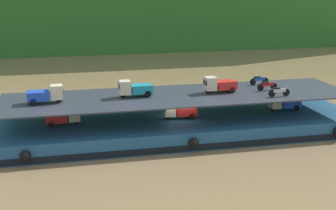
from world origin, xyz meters
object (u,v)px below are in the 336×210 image
at_px(mini_truck_upper_mid, 135,88).
at_px(motorcycle_upper_centre, 267,85).
at_px(cargo_barge, 179,127).
at_px(motorcycle_upper_port, 279,91).
at_px(mini_truck_upper_stern, 46,94).
at_px(motorcycle_upper_stbd, 259,80).
at_px(mini_truck_upper_fore, 219,84).
at_px(mini_truck_lower_mid, 284,103).
at_px(mini_truck_lower_aft, 180,110).
at_px(mini_truck_lower_stern, 63,116).

bearing_deg(mini_truck_upper_mid, motorcycle_upper_centre, -1.46).
height_order(cargo_barge, motorcycle_upper_port, motorcycle_upper_port).
distance_m(cargo_barge, mini_truck_upper_stern, 11.30).
bearing_deg(mini_truck_upper_stern, motorcycle_upper_port, -6.43).
bearing_deg(motorcycle_upper_stbd, mini_truck_upper_fore, -155.06).
height_order(cargo_barge, mini_truck_upper_stern, mini_truck_upper_stern).
relative_size(mini_truck_lower_mid, mini_truck_upper_stern, 0.98).
height_order(mini_truck_upper_stern, mini_truck_upper_fore, same).
bearing_deg(mini_truck_lower_aft, motorcycle_upper_centre, 0.57).
bearing_deg(mini_truck_lower_stern, mini_truck_upper_stern, -159.00).
bearing_deg(cargo_barge, mini_truck_upper_stern, -179.13).
bearing_deg(motorcycle_upper_centre, mini_truck_lower_aft, -179.43).
bearing_deg(cargo_barge, mini_truck_lower_stern, 178.13).
xyz_separation_m(mini_truck_upper_stern, motorcycle_upper_port, (18.62, -2.10, -0.26)).
bearing_deg(mini_truck_lower_aft, motorcycle_upper_stbd, 16.29).
height_order(mini_truck_lower_aft, mini_truck_lower_mid, same).
bearing_deg(mini_truck_lower_mid, mini_truck_lower_stern, -179.92).
relative_size(mini_truck_lower_aft, motorcycle_upper_stbd, 1.47).
relative_size(mini_truck_lower_aft, mini_truck_upper_fore, 1.00).
relative_size(mini_truck_upper_stern, motorcycle_upper_centre, 1.46).
relative_size(mini_truck_upper_stern, motorcycle_upper_stbd, 1.47).
bearing_deg(motorcycle_upper_stbd, motorcycle_upper_port, -92.92).
xyz_separation_m(mini_truck_lower_aft, mini_truck_upper_stern, (-10.77, -0.11, 2.00)).
bearing_deg(mini_truck_upper_fore, motorcycle_upper_centre, -2.29).
xyz_separation_m(mini_truck_upper_stern, motorcycle_upper_stbd, (18.85, 2.47, -0.26)).
relative_size(mini_truck_upper_stern, motorcycle_upper_port, 1.46).
height_order(mini_truck_lower_stern, motorcycle_upper_stbd, motorcycle_upper_stbd).
distance_m(mini_truck_lower_aft, mini_truck_lower_mid, 9.71).
relative_size(mini_truck_lower_aft, mini_truck_upper_mid, 1.00).
height_order(cargo_barge, mini_truck_lower_stern, mini_truck_lower_stern).
bearing_deg(cargo_barge, mini_truck_lower_mid, 1.99).
bearing_deg(mini_truck_lower_stern, motorcycle_upper_port, -8.42).
xyz_separation_m(mini_truck_lower_stern, mini_truck_upper_stern, (-1.24, -0.48, 2.00)).
distance_m(mini_truck_lower_aft, motorcycle_upper_centre, 8.04).
height_order(mini_truck_upper_mid, motorcycle_upper_port, mini_truck_upper_mid).
xyz_separation_m(mini_truck_upper_fore, motorcycle_upper_stbd, (4.54, 2.11, -0.26)).
relative_size(cargo_barge, mini_truck_upper_stern, 11.00).
bearing_deg(mini_truck_upper_stern, mini_truck_upper_fore, 1.44).
bearing_deg(mini_truck_upper_mid, cargo_barge, -4.94).
relative_size(mini_truck_lower_mid, mini_truck_upper_mid, 0.98).
bearing_deg(mini_truck_lower_stern, cargo_barge, -1.87).
distance_m(mini_truck_lower_mid, motorcycle_upper_stbd, 3.09).
relative_size(mini_truck_upper_fore, motorcycle_upper_port, 1.47).
height_order(cargo_barge, mini_truck_lower_aft, mini_truck_lower_aft).
relative_size(cargo_barge, mini_truck_lower_stern, 11.00).
distance_m(cargo_barge, mini_truck_upper_mid, 5.06).
distance_m(mini_truck_upper_fore, motorcycle_upper_centre, 4.31).
distance_m(cargo_barge, mini_truck_upper_fore, 4.95).
xyz_separation_m(cargo_barge, mini_truck_lower_mid, (9.71, 0.34, 1.44)).
distance_m(mini_truck_lower_stern, mini_truck_upper_fore, 13.22).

